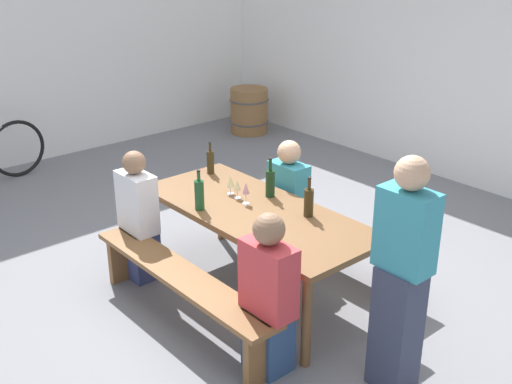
{
  "coord_description": "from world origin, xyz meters",
  "views": [
    {
      "loc": [
        3.48,
        -3.0,
        2.8
      ],
      "look_at": [
        0.0,
        0.0,
        0.9
      ],
      "focal_mm": 44.35,
      "sensor_mm": 36.0,
      "label": 1
    }
  ],
  "objects_px": {
    "wine_bottle_2": "(210,162)",
    "wine_glass_1": "(237,186)",
    "tasting_table": "(256,218)",
    "wine_bottle_0": "(199,194)",
    "wine_glass_2": "(230,182)",
    "wine_bottle_1": "(309,202)",
    "seated_guest_near_1": "(268,298)",
    "bench_near": "(181,284)",
    "bench_far": "(319,227)",
    "wine_bottle_3": "(270,182)",
    "standing_host": "(401,280)",
    "seated_guest_far_0": "(288,204)",
    "seated_guest_near_0": "(138,219)",
    "wine_barrel": "(249,110)",
    "wine_glass_0": "(246,189)"
  },
  "relations": [
    {
      "from": "bench_near",
      "to": "standing_host",
      "type": "xyz_separation_m",
      "value": [
        1.48,
        0.66,
        0.44
      ]
    },
    {
      "from": "seated_guest_near_0",
      "to": "seated_guest_far_0",
      "type": "distance_m",
      "value": 1.32
    },
    {
      "from": "bench_far",
      "to": "standing_host",
      "type": "height_order",
      "value": "standing_host"
    },
    {
      "from": "wine_bottle_2",
      "to": "seated_guest_near_0",
      "type": "bearing_deg",
      "value": -86.49
    },
    {
      "from": "wine_bottle_0",
      "to": "wine_glass_1",
      "type": "xyz_separation_m",
      "value": [
        0.02,
        0.37,
        -0.02
      ]
    },
    {
      "from": "wine_bottle_3",
      "to": "wine_bottle_0",
      "type": "bearing_deg",
      "value": -105.68
    },
    {
      "from": "bench_far",
      "to": "seated_guest_near_1",
      "type": "bearing_deg",
      "value": -58.74
    },
    {
      "from": "seated_guest_far_0",
      "to": "standing_host",
      "type": "bearing_deg",
      "value": 68.6
    },
    {
      "from": "wine_bottle_2",
      "to": "wine_barrel",
      "type": "height_order",
      "value": "wine_bottle_2"
    },
    {
      "from": "bench_far",
      "to": "wine_barrel",
      "type": "bearing_deg",
      "value": 148.51
    },
    {
      "from": "seated_guest_near_1",
      "to": "tasting_table",
      "type": "bearing_deg",
      "value": 53.83
    },
    {
      "from": "wine_bottle_1",
      "to": "seated_guest_near_1",
      "type": "xyz_separation_m",
      "value": [
        0.45,
        -0.82,
        -0.31
      ]
    },
    {
      "from": "seated_guest_near_1",
      "to": "seated_guest_far_0",
      "type": "distance_m",
      "value": 1.59
    },
    {
      "from": "wine_bottle_2",
      "to": "wine_bottle_0",
      "type": "bearing_deg",
      "value": -43.23
    },
    {
      "from": "standing_host",
      "to": "wine_bottle_0",
      "type": "bearing_deg",
      "value": 8.08
    },
    {
      "from": "wine_bottle_3",
      "to": "seated_guest_near_1",
      "type": "distance_m",
      "value": 1.31
    },
    {
      "from": "bench_near",
      "to": "seated_guest_near_0",
      "type": "bearing_deg",
      "value": 169.81
    },
    {
      "from": "wine_bottle_2",
      "to": "wine_glass_1",
      "type": "distance_m",
      "value": 0.64
    },
    {
      "from": "tasting_table",
      "to": "wine_bottle_3",
      "type": "bearing_deg",
      "value": 115.58
    },
    {
      "from": "wine_bottle_0",
      "to": "standing_host",
      "type": "relative_size",
      "value": 0.21
    },
    {
      "from": "tasting_table",
      "to": "wine_glass_2",
      "type": "height_order",
      "value": "wine_glass_2"
    },
    {
      "from": "bench_far",
      "to": "wine_glass_0",
      "type": "height_order",
      "value": "wine_glass_0"
    },
    {
      "from": "wine_glass_0",
      "to": "standing_host",
      "type": "xyz_separation_m",
      "value": [
        1.62,
        -0.1,
        -0.09
      ]
    },
    {
      "from": "bench_far",
      "to": "wine_bottle_0",
      "type": "xyz_separation_m",
      "value": [
        -0.3,
        -1.08,
        0.52
      ]
    },
    {
      "from": "wine_glass_2",
      "to": "seated_guest_far_0",
      "type": "distance_m",
      "value": 0.64
    },
    {
      "from": "bench_far",
      "to": "wine_bottle_1",
      "type": "distance_m",
      "value": 0.81
    },
    {
      "from": "bench_near",
      "to": "bench_far",
      "type": "xyz_separation_m",
      "value": [
        0.0,
        1.49,
        0.0
      ]
    },
    {
      "from": "tasting_table",
      "to": "wine_bottle_0",
      "type": "height_order",
      "value": "wine_bottle_0"
    },
    {
      "from": "bench_far",
      "to": "wine_bottle_1",
      "type": "relative_size",
      "value": 6.18
    },
    {
      "from": "wine_bottle_2",
      "to": "seated_guest_far_0",
      "type": "xyz_separation_m",
      "value": [
        0.64,
        0.38,
        -0.32
      ]
    },
    {
      "from": "wine_bottle_1",
      "to": "wine_glass_2",
      "type": "bearing_deg",
      "value": -166.32
    },
    {
      "from": "wine_glass_1",
      "to": "wine_barrel",
      "type": "height_order",
      "value": "wine_glass_1"
    },
    {
      "from": "wine_bottle_3",
      "to": "bench_near",
      "type": "bearing_deg",
      "value": -82.82
    },
    {
      "from": "wine_bottle_2",
      "to": "wine_glass_1",
      "type": "bearing_deg",
      "value": -16.75
    },
    {
      "from": "wine_bottle_0",
      "to": "wine_glass_0",
      "type": "relative_size",
      "value": 1.81
    },
    {
      "from": "seated_guest_near_0",
      "to": "standing_host",
      "type": "height_order",
      "value": "standing_host"
    },
    {
      "from": "tasting_table",
      "to": "standing_host",
      "type": "distance_m",
      "value": 1.49
    },
    {
      "from": "bench_near",
      "to": "wine_bottle_1",
      "type": "height_order",
      "value": "wine_bottle_1"
    },
    {
      "from": "bench_near",
      "to": "seated_guest_near_1",
      "type": "bearing_deg",
      "value": 10.48
    },
    {
      "from": "tasting_table",
      "to": "wine_barrel",
      "type": "height_order",
      "value": "tasting_table"
    },
    {
      "from": "tasting_table",
      "to": "wine_bottle_0",
      "type": "bearing_deg",
      "value": -131.33
    },
    {
      "from": "wine_bottle_1",
      "to": "seated_guest_far_0",
      "type": "bearing_deg",
      "value": 148.91
    },
    {
      "from": "wine_bottle_1",
      "to": "wine_bottle_3",
      "type": "relative_size",
      "value": 0.95
    },
    {
      "from": "wine_bottle_1",
      "to": "wine_bottle_3",
      "type": "distance_m",
      "value": 0.49
    },
    {
      "from": "wine_bottle_2",
      "to": "standing_host",
      "type": "distance_m",
      "value": 2.39
    },
    {
      "from": "wine_glass_1",
      "to": "seated_guest_near_1",
      "type": "bearing_deg",
      "value": -29.98
    },
    {
      "from": "wine_bottle_0",
      "to": "wine_barrel",
      "type": "height_order",
      "value": "wine_bottle_0"
    },
    {
      "from": "tasting_table",
      "to": "wine_bottle_0",
      "type": "relative_size",
      "value": 6.28
    },
    {
      "from": "bench_near",
      "to": "wine_bottle_3",
      "type": "bearing_deg",
      "value": 97.18
    },
    {
      "from": "bench_far",
      "to": "wine_bottle_2",
      "type": "xyz_separation_m",
      "value": [
        -0.88,
        -0.53,
        0.51
      ]
    }
  ]
}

